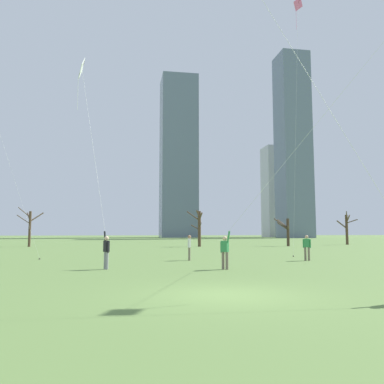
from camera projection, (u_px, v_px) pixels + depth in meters
The scene contains 14 objects.
ground_plane at pixel (226, 295), 11.43m from camera, with size 400.00×400.00×0.00m, color #5B7A3D.
kite_flyer_foreground_left_purple at pixel (249, 219), 19.00m from camera, with size 9.70×5.69×14.40m.
kite_flyer_far_back_orange at pixel (349, 153), 11.38m from camera, with size 5.39×4.90×14.85m.
kite_flyer_foreground_right_white at pixel (99, 192), 20.88m from camera, with size 2.39×6.19×13.09m.
bystander_strolling_midfield at pixel (189, 246), 25.33m from camera, with size 0.26×0.50×1.62m.
bystander_watching_nearby at pixel (307, 246), 25.08m from camera, with size 0.43×0.36×1.62m.
distant_kite_low_near_trees_pink at pixel (298, 19), 33.37m from camera, with size 2.60×2.53×21.91m.
bare_tree_center at pixel (287, 230), 50.60m from camera, with size 1.98×2.25×3.60m.
bare_tree_left_of_center at pixel (199, 227), 49.19m from camera, with size 1.71×2.19×4.56m.
bare_tree_far_right_edge at pixel (347, 228), 56.61m from camera, with size 3.12×1.79×4.73m.
bare_tree_right_of_center at pixel (30, 226), 48.85m from camera, with size 3.04×2.08×4.90m.
skyline_mid_tower_right at pixel (178, 157), 132.89m from camera, with size 11.92×11.94×54.46m.
skyline_mid_tower_left at pixel (293, 145), 125.13m from camera, with size 9.19×9.56×59.11m.
skyline_short_annex at pixel (279, 192), 141.93m from camera, with size 10.62×8.52×37.02m.
Camera 1 is at (-2.94, -11.35, 1.82)m, focal length 36.74 mm.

